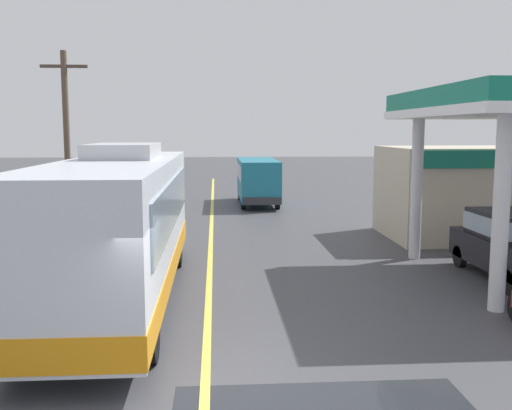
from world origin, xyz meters
name	(u,v)px	position (x,y,z in m)	size (l,w,h in m)	color
ground	(212,212)	(0.00, 20.00, 0.00)	(120.00, 120.00, 0.00)	#424247
lane_divider_stripe	(211,228)	(0.00, 15.00, 0.00)	(0.16, 50.00, 0.01)	#D8CC4C
coach_bus_main	(119,228)	(-2.09, 4.98, 1.72)	(2.60, 11.04, 3.69)	silver
gas_station_roadside	(508,171)	(10.15, 10.41, 2.63)	(9.10, 11.95, 5.10)	#147259
car_at_pump	(510,242)	(8.14, 6.23, 1.01)	(1.70, 4.20, 1.82)	black
minibus_opposing_lane	(258,177)	(2.48, 22.72, 1.47)	(2.04, 6.13, 2.44)	teal
utility_pole_roadside	(67,138)	(-5.64, 14.75, 3.72)	(1.80, 0.24, 7.08)	brown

